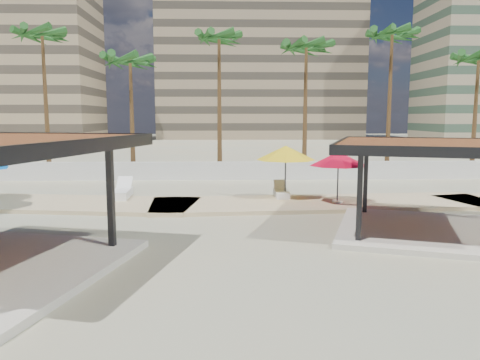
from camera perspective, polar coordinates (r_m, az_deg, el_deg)
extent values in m
plane|color=tan|center=(15.24, 8.21, -8.01)|extent=(200.00, 200.00, 0.00)
cube|color=#C6B284|center=(24.20, -24.64, -2.63)|extent=(16.40, 6.19, 0.24)
cube|color=#C6B284|center=(22.30, 10.16, -2.87)|extent=(16.24, 5.11, 0.24)
cube|color=silver|center=(30.75, 3.06, 1.14)|extent=(56.00, 0.30, 1.20)
cube|color=#847259|center=(93.20, 2.30, 13.79)|extent=(38.00, 16.00, 28.00)
cube|color=beige|center=(17.95, 22.10, -5.79)|extent=(7.83, 7.83, 0.19)
cube|color=black|center=(15.32, 14.37, -2.01)|extent=(0.21, 0.21, 2.80)
cube|color=black|center=(19.93, 15.08, 0.17)|extent=(0.21, 0.21, 2.80)
cube|color=brown|center=(17.52, 22.59, 3.87)|extent=(8.07, 8.07, 0.26)
cube|color=black|center=(14.38, 23.73, 3.10)|extent=(6.12, 2.21, 0.32)
cube|color=black|center=(20.68, 21.81, 4.41)|extent=(6.12, 2.21, 0.32)
cube|color=black|center=(17.52, 12.19, 4.29)|extent=(2.21, 6.12, 0.32)
cube|color=black|center=(14.63, -15.49, -1.88)|extent=(0.22, 0.22, 3.08)
cube|color=black|center=(16.56, -22.14, 4.78)|extent=(6.90, 1.81, 0.35)
cube|color=black|center=(11.76, -17.53, 4.03)|extent=(1.81, 6.90, 0.35)
cylinder|color=beige|center=(23.07, 5.52, -1.99)|extent=(0.49, 0.49, 0.12)
cylinder|color=#262628|center=(22.91, 5.56, 0.79)|extent=(0.07, 0.07, 2.37)
cone|color=yellow|center=(22.81, 5.59, 3.33)|extent=(3.19, 3.19, 0.69)
cylinder|color=beige|center=(21.97, 11.76, -2.61)|extent=(0.46, 0.46, 0.11)
cylinder|color=#262628|center=(21.81, 11.84, 0.10)|extent=(0.06, 0.06, 2.20)
cone|color=red|center=(21.71, 11.90, 2.57)|extent=(2.70, 2.70, 0.64)
cube|color=white|center=(23.74, -14.21, -1.68)|extent=(0.87, 2.25, 0.31)
cube|color=white|center=(23.71, -14.23, -1.23)|extent=(0.87, 2.25, 0.07)
cube|color=white|center=(24.52, -13.90, -0.30)|extent=(0.76, 0.80, 0.56)
cube|color=white|center=(23.30, 5.06, -1.72)|extent=(0.63, 1.81, 0.25)
cube|color=white|center=(23.27, 5.06, -1.34)|extent=(0.63, 1.81, 0.05)
cube|color=white|center=(23.93, 4.87, -0.56)|extent=(0.60, 0.62, 0.46)
cone|color=brown|center=(35.39, -22.58, 8.42)|extent=(0.36, 0.36, 9.82)
ellipsoid|color=#1D511C|center=(35.80, -22.98, 15.89)|extent=(3.00, 3.00, 1.80)
cone|color=brown|center=(33.16, -13.05, 7.36)|extent=(0.36, 0.36, 8.04)
ellipsoid|color=#1D511C|center=(33.36, -13.25, 13.84)|extent=(3.00, 3.00, 1.80)
cone|color=brown|center=(33.35, -2.53, 9.00)|extent=(0.36, 0.36, 9.73)
ellipsoid|color=#1D511C|center=(33.77, -2.58, 16.85)|extent=(3.00, 3.00, 1.80)
cone|color=brown|center=(33.32, 7.95, 8.33)|extent=(0.36, 0.36, 9.03)
ellipsoid|color=#1D511C|center=(33.65, 8.09, 15.62)|extent=(3.00, 3.00, 1.80)
cone|color=brown|center=(35.04, 17.74, 8.77)|extent=(0.36, 0.36, 9.96)
ellipsoid|color=#1D511C|center=(35.47, 18.07, 16.42)|extent=(3.00, 3.00, 1.80)
cone|color=brown|center=(37.09, 26.73, 6.98)|extent=(0.36, 0.36, 8.33)
ellipsoid|color=#1D511C|center=(37.31, 27.10, 12.99)|extent=(3.00, 3.00, 1.80)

